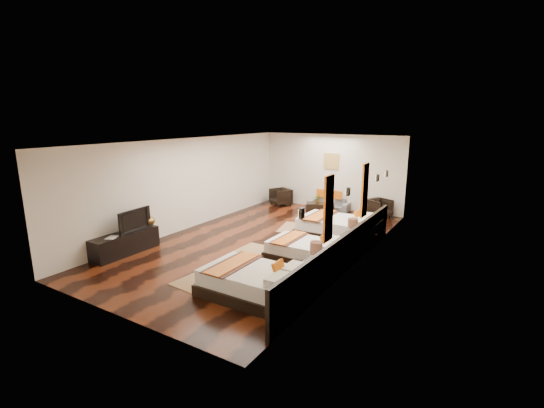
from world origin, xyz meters
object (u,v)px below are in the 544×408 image
Objects in this scene: bed_mid at (308,251)px; tv_console at (125,243)px; nightstand_a at (316,270)px; nightstand_b at (352,242)px; book at (107,238)px; armchair_right at (379,208)px; bed_far at (340,228)px; coffee_table at (320,209)px; tv at (132,220)px; armchair_left at (281,197)px; bed_near at (258,283)px; sofa at (329,204)px; table_plant at (318,199)px; figurine at (148,219)px.

bed_mid reaches higher than tv_console.
nightstand_b is (0.00, 2.18, -0.00)m from nightstand_a.
bed_mid is at bearing 30.79° from book.
armchair_right is at bearing 86.46° from bed_mid.
bed_mid reaches higher than armchair_right.
nightstand_a is (0.75, -1.18, 0.08)m from bed_mid.
bed_far is 2.31× the size of coffee_table.
bed_mid reaches higher than book.
bed_far is at bearing -159.71° from armchair_right.
tv reaches higher than tv_console.
armchair_left reaches higher than book.
nightstand_b reaches higher than tv_console.
bed_near reaches higher than bed_mid.
sofa is at bearing 70.02° from tv_console.
bed_mid is 1.25m from nightstand_b.
nightstand_b reaches higher than armchair_right.
book is (-0.05, -0.71, -0.28)m from tv.
nightstand_a is at bearing -57.56° from bed_mid.
book is (-4.20, -4.59, 0.26)m from bed_far.
armchair_right is at bearing 84.00° from bed_far.
armchair_left is (-4.33, 3.83, 0.00)m from nightstand_b.
nightstand_b is at bearing -55.68° from bed_far.
bed_mid reaches higher than table_plant.
armchair_right is at bearing 53.96° from figurine.
bed_far reaches higher than armchair_left.
figurine is (-0.05, 0.56, -0.11)m from tv.
sofa is (-2.37, 4.07, -0.10)m from nightstand_b.
bed_mid is at bearing -90.14° from bed_far.
nightstand_a is 5.98m from coffee_table.
figurine is 0.37× the size of coffee_table.
table_plant is at bearing -26.25° from tv.
tv is 3.45× the size of book.
figurine is at bearing -163.62° from bed_mid.
coffee_table is at bearing -92.72° from sofa.
armchair_left is (0.57, 6.61, -0.51)m from tv.
tv is at bearing -150.36° from nightstand_b.
sofa is at bearing -25.16° from tv.
armchair_right is at bearing -6.06° from sofa.
armchair_right is (0.30, 2.86, 0.03)m from bed_far.
armchair_left is at bearing 126.55° from bed_mid.
armchair_right is 2.04m from coffee_table.
tv reaches higher than armchair_right.
table_plant reaches higher than armchair_left.
tv is 8.09m from armchair_right.
table_plant is (-2.51, 5.52, 0.22)m from nightstand_a.
table_plant is at bearing 66.35° from figurine.
bed_far is 2.75m from coffee_table.
sofa is 2.17× the size of armchair_right.
book is 0.80× the size of figurine.
book is 1.28m from figurine.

